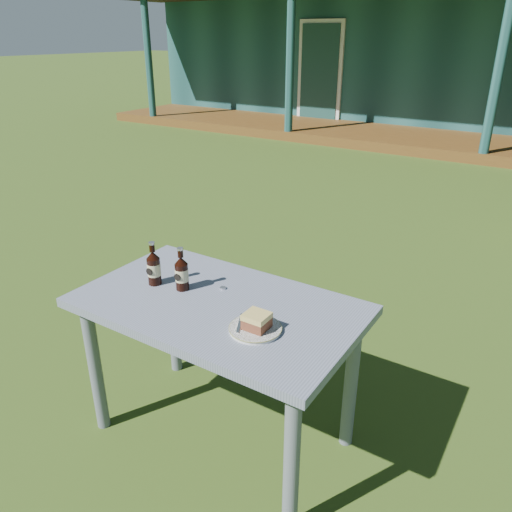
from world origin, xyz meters
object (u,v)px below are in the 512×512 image
Objects in this scene: cake_slice at (257,321)px; cola_bottle_near at (182,273)px; plate at (255,329)px; cafe_table at (218,323)px; cola_bottle_far at (154,267)px.

cake_slice is 0.46× the size of cola_bottle_near.
plate is 2.22× the size of cake_slice.
cafe_table is at bearing 159.25° from cake_slice.
cola_bottle_near is at bearing 177.03° from cafe_table.
plate reaches higher than cafe_table.
cola_bottle_far reaches higher than cafe_table.
cafe_table is at bearing 2.92° from cola_bottle_far.
cafe_table is 0.31m from cake_slice.
cake_slice is 0.45× the size of cola_bottle_far.
cafe_table is 13.04× the size of cake_slice.
cafe_table is 0.27m from cola_bottle_near.
cafe_table is 0.39m from cola_bottle_far.
cola_bottle_far is (-0.14, -0.03, 0.00)m from cola_bottle_near.
plate is at bearing 178.63° from cake_slice.
cola_bottle_far is (-0.59, 0.08, 0.07)m from plate.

